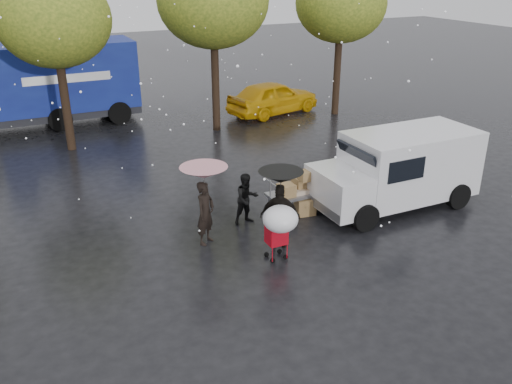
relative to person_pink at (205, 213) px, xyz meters
name	(u,v)px	position (x,y,z in m)	size (l,w,h in m)	color
ground	(271,243)	(1.49, -0.76, -0.84)	(90.00, 90.00, 0.00)	black
person_pink	(205,213)	(0.00, 0.00, 0.00)	(0.61, 0.40, 1.69)	black
person_middle	(247,199)	(1.42, 0.58, -0.12)	(0.70, 0.55, 1.44)	black
person_black	(280,216)	(1.60, -1.00, 0.01)	(1.00, 0.41, 1.70)	black
umbrella_pink	(204,173)	(0.00, 0.00, 1.09)	(1.19, 1.19, 2.09)	#4C4C4C
umbrella_black	(281,177)	(1.60, -1.00, 1.05)	(1.10, 1.10, 2.05)	#4C4C4C
vendor_cart	(296,188)	(3.01, 0.64, -0.12)	(1.52, 0.80, 1.27)	slate
shopping_cart	(280,222)	(1.25, -1.64, 0.22)	(0.84, 0.84, 1.46)	red
white_van	(399,168)	(5.89, -0.24, 0.32)	(4.91, 2.18, 2.20)	white
blue_truck	(44,85)	(-2.37, 13.07, 0.92)	(8.30, 2.60, 3.50)	navy
box_ground_near	(305,206)	(3.15, 0.37, -0.60)	(0.54, 0.43, 0.48)	olive
box_ground_far	(321,190)	(4.28, 1.34, -0.68)	(0.42, 0.33, 0.33)	olive
yellow_taxi	(273,97)	(7.36, 10.51, -0.07)	(1.83, 4.55, 1.55)	#DBA00B
tree_row	(139,9)	(1.03, 9.24, 4.18)	(21.60, 4.40, 7.12)	black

